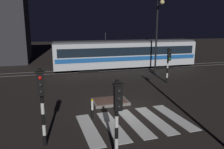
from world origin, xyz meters
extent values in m
plane|color=black|center=(0.00, 0.00, 0.00)|extent=(120.00, 120.00, 0.00)
cube|color=#59595E|center=(0.00, 11.47, 0.01)|extent=(80.00, 0.12, 0.03)
cube|color=#59595E|center=(0.00, 12.91, 0.01)|extent=(80.00, 0.12, 0.03)
cube|color=silver|center=(-2.39, -1.96, 0.01)|extent=(0.87, 3.67, 0.02)
cube|color=silver|center=(-1.20, -1.91, 0.01)|extent=(0.87, 3.67, 0.02)
cube|color=silver|center=(0.00, -1.85, 0.01)|extent=(0.87, 3.67, 0.02)
cube|color=silver|center=(1.20, -1.79, 0.01)|extent=(0.87, 3.67, 0.02)
cube|color=silver|center=(2.39, -1.73, 0.01)|extent=(0.87, 3.67, 0.02)
cube|color=slate|center=(-0.41, 1.45, 0.08)|extent=(2.25, 1.68, 0.16)
cube|color=brown|center=(-0.41, 1.45, 0.17)|extent=(2.02, 1.52, 0.02)
cylinder|color=black|center=(-4.43, -2.91, 0.24)|extent=(0.14, 0.14, 0.47)
cylinder|color=white|center=(-4.43, -2.91, 0.71)|extent=(0.14, 0.14, 0.47)
cylinder|color=black|center=(-4.43, -2.91, 1.18)|extent=(0.14, 0.14, 0.47)
cylinder|color=white|center=(-4.43, -2.91, 1.65)|extent=(0.14, 0.14, 0.47)
cylinder|color=black|center=(-4.43, -2.91, 2.13)|extent=(0.14, 0.14, 0.47)
cylinder|color=white|center=(-4.43, -2.91, 2.60)|extent=(0.14, 0.14, 0.47)
cylinder|color=black|center=(-4.43, -2.91, 3.07)|extent=(0.14, 0.14, 0.47)
cube|color=black|center=(-4.43, -3.08, 2.71)|extent=(0.28, 0.20, 0.90)
sphere|color=red|center=(-4.43, -3.19, 2.99)|extent=(0.14, 0.14, 0.14)
sphere|color=black|center=(-4.43, -3.19, 2.71)|extent=(0.14, 0.14, 0.14)
sphere|color=black|center=(-4.43, -3.19, 2.43)|extent=(0.14, 0.14, 0.14)
cube|color=black|center=(-4.43, -3.08, 3.20)|extent=(0.36, 0.24, 0.04)
cylinder|color=white|center=(-1.83, -4.70, 0.66)|extent=(0.14, 0.14, 0.44)
cylinder|color=black|center=(-1.83, -4.70, 1.10)|extent=(0.14, 0.14, 0.44)
cylinder|color=white|center=(-1.83, -4.70, 1.55)|extent=(0.14, 0.14, 0.44)
cylinder|color=black|center=(-1.83, -4.70, 1.99)|extent=(0.14, 0.14, 0.44)
cylinder|color=white|center=(-1.83, -4.70, 2.43)|extent=(0.14, 0.14, 0.44)
cylinder|color=black|center=(-1.83, -4.70, 2.87)|extent=(0.14, 0.14, 0.44)
cube|color=black|center=(-1.83, -4.87, 2.49)|extent=(0.28, 0.20, 0.90)
sphere|color=black|center=(-1.83, -4.98, 2.77)|extent=(0.14, 0.14, 0.14)
sphere|color=black|center=(-1.83, -4.98, 2.49)|extent=(0.14, 0.14, 0.14)
sphere|color=black|center=(-1.83, -4.98, 2.21)|extent=(0.14, 0.14, 0.14)
cube|color=black|center=(-1.83, -4.87, 2.98)|extent=(0.36, 0.24, 0.04)
cylinder|color=black|center=(5.76, 5.11, 0.22)|extent=(0.14, 0.14, 0.43)
cylinder|color=white|center=(5.76, 5.11, 0.65)|extent=(0.14, 0.14, 0.43)
cylinder|color=black|center=(5.76, 5.11, 1.09)|extent=(0.14, 0.14, 0.43)
cylinder|color=white|center=(5.76, 5.11, 1.52)|extent=(0.14, 0.14, 0.43)
cylinder|color=black|center=(5.76, 5.11, 1.95)|extent=(0.14, 0.14, 0.43)
cylinder|color=white|center=(5.76, 5.11, 2.39)|extent=(0.14, 0.14, 0.43)
cylinder|color=black|center=(5.76, 5.11, 2.82)|extent=(0.14, 0.14, 0.43)
cube|color=black|center=(5.76, 4.94, 2.44)|extent=(0.28, 0.20, 0.90)
sphere|color=black|center=(5.76, 4.83, 2.72)|extent=(0.14, 0.14, 0.14)
sphere|color=black|center=(5.76, 4.83, 2.44)|extent=(0.14, 0.14, 0.14)
sphere|color=green|center=(5.76, 4.83, 2.16)|extent=(0.14, 0.14, 0.14)
cube|color=black|center=(5.76, 4.94, 2.93)|extent=(0.36, 0.24, 0.04)
cylinder|color=black|center=(6.73, 9.35, 3.65)|extent=(0.18, 0.18, 7.29)
cylinder|color=black|center=(6.73, 8.90, 7.19)|extent=(0.10, 0.90, 0.10)
sphere|color=#F9E08C|center=(6.73, 8.45, 7.11)|extent=(0.44, 0.44, 0.44)
cube|color=silver|center=(4.46, 12.19, 1.70)|extent=(16.42, 2.50, 2.70)
cube|color=blue|center=(4.46, 10.92, 1.35)|extent=(16.09, 0.04, 0.44)
cube|color=blue|center=(4.46, 13.46, 1.35)|extent=(16.09, 0.04, 0.44)
cube|color=black|center=(4.46, 10.93, 2.15)|extent=(15.60, 0.03, 0.90)
cube|color=#4C4C51|center=(4.46, 12.19, 3.15)|extent=(16.09, 2.30, 0.20)
cylinder|color=#262628|center=(2.00, 12.19, 3.65)|extent=(0.08, 0.08, 1.00)
cube|color=black|center=(8.97, 12.19, 0.17)|extent=(2.20, 2.00, 0.35)
cube|color=black|center=(-0.06, 12.19, 0.17)|extent=(2.20, 2.00, 0.35)
sphere|color=#F9F2CC|center=(12.72, 12.19, 1.30)|extent=(0.24, 0.24, 0.24)
cylinder|color=black|center=(-1.99, -0.74, 0.25)|extent=(0.12, 0.12, 0.50)
cylinder|color=white|center=(-1.99, -0.74, 0.75)|extent=(0.12, 0.12, 0.50)
sphere|color=yellow|center=(-1.99, -0.74, 1.05)|extent=(0.12, 0.12, 0.12)
camera|label=1|loc=(-4.02, -11.86, 4.95)|focal=35.75mm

